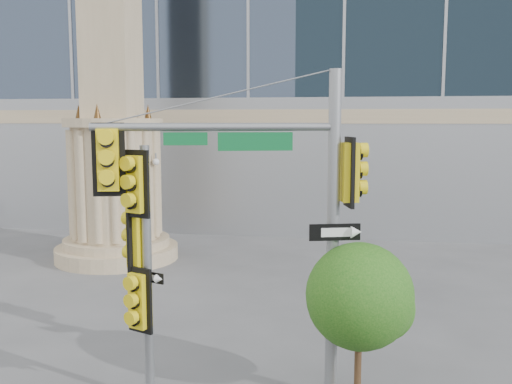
# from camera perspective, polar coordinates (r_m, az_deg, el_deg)

# --- Properties ---
(ground) EXTENTS (120.00, 120.00, 0.00)m
(ground) POSITION_cam_1_polar(r_m,az_deg,el_deg) (11.68, -3.03, -18.33)
(ground) COLOR #545456
(ground) RESTS_ON ground
(monument) EXTENTS (4.40, 4.40, 16.60)m
(monument) POSITION_cam_1_polar(r_m,az_deg,el_deg) (21.00, -14.13, 8.28)
(monument) COLOR tan
(monument) RESTS_ON ground
(main_signal_pole) EXTENTS (4.49, 1.56, 5.90)m
(main_signal_pole) POSITION_cam_1_polar(r_m,az_deg,el_deg) (9.86, 1.73, -0.82)
(main_signal_pole) COLOR slate
(main_signal_pole) RESTS_ON ground
(secondary_signal_pole) EXTENTS (0.78, 0.76, 4.61)m
(secondary_signal_pole) POSITION_cam_1_polar(r_m,az_deg,el_deg) (10.14, -11.44, -6.20)
(secondary_signal_pole) COLOR slate
(secondary_signal_pole) RESTS_ON ground
(street_tree) EXTENTS (1.90, 1.85, 2.96)m
(street_tree) POSITION_cam_1_polar(r_m,az_deg,el_deg) (10.14, 10.50, -10.63)
(street_tree) COLOR tan
(street_tree) RESTS_ON ground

